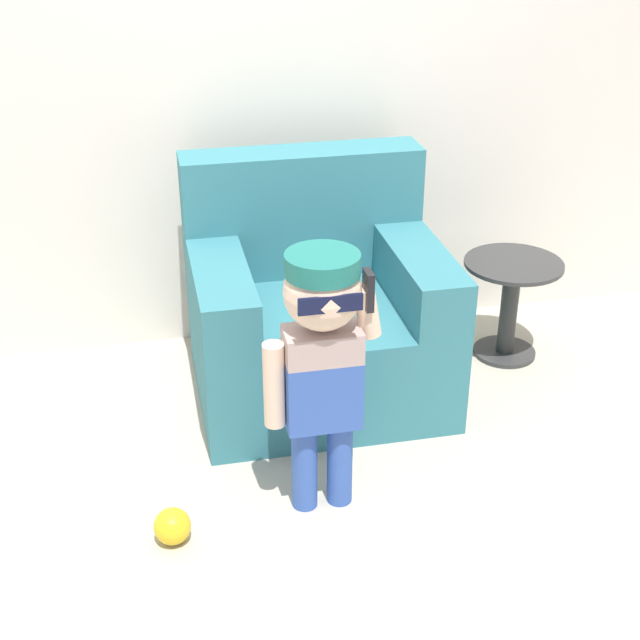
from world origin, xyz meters
name	(u,v)px	position (x,y,z in m)	size (l,w,h in m)	color
ground_plane	(279,411)	(0.00, 0.00, 0.00)	(10.00, 10.00, 0.00)	#BCB29E
wall_back	(242,58)	(0.00, 0.75, 1.30)	(10.00, 0.05, 2.60)	silver
armchair	(315,312)	(0.20, 0.18, 0.35)	(1.02, 0.89, 0.97)	teal
person_child	(322,345)	(0.05, -0.61, 0.65)	(0.40, 0.30, 0.97)	#3356AD
side_table	(510,299)	(1.11, 0.26, 0.28)	(0.44, 0.44, 0.47)	#333333
toy_ball	(172,526)	(-0.48, -0.70, 0.06)	(0.13, 0.13, 0.13)	yellow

